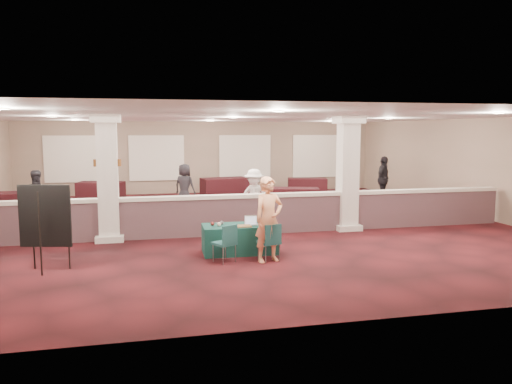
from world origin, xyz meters
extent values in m
plane|color=#4C1318|center=(0.00, 0.00, 0.00)|extent=(16.00, 16.00, 0.00)
cube|color=#83715B|center=(0.00, 8.00, 1.60)|extent=(16.00, 0.04, 3.20)
cube|color=#83715B|center=(0.00, -8.00, 1.60)|extent=(16.00, 0.04, 3.20)
cube|color=#83715B|center=(8.00, 0.00, 1.60)|extent=(0.04, 16.00, 3.20)
cube|color=silver|center=(0.00, 0.00, 3.20)|extent=(16.00, 16.00, 0.02)
cube|color=brown|center=(0.00, -1.50, 0.50)|extent=(15.60, 0.20, 1.00)
cube|color=silver|center=(0.00, -1.50, 1.05)|extent=(15.60, 0.28, 0.10)
cube|color=silver|center=(-3.50, -1.50, 1.60)|extent=(0.50, 0.50, 3.20)
cube|color=silver|center=(-3.50, -1.50, 0.08)|extent=(0.70, 0.70, 0.16)
cube|color=silver|center=(-3.50, -1.50, 3.10)|extent=(0.72, 0.72, 0.20)
cube|color=silver|center=(3.00, -1.50, 1.60)|extent=(0.50, 0.50, 3.20)
cube|color=silver|center=(3.00, -1.50, 0.08)|extent=(0.70, 0.70, 0.16)
cube|color=silver|center=(3.00, -1.50, 3.10)|extent=(0.72, 0.72, 0.20)
cylinder|color=brown|center=(-3.78, -1.50, 2.00)|extent=(0.12, 0.12, 0.18)
cylinder|color=white|center=(-3.78, -1.50, 2.00)|extent=(0.09, 0.09, 0.10)
cylinder|color=brown|center=(-3.22, -1.50, 2.00)|extent=(0.12, 0.12, 0.18)
cylinder|color=white|center=(-3.22, -1.50, 2.00)|extent=(0.09, 0.09, 0.10)
cube|color=#0F3933|center=(-0.50, -3.50, 0.33)|extent=(1.72, 0.90, 0.65)
cube|color=#1C5051|center=(-0.01, -4.32, 0.40)|extent=(0.50, 0.50, 0.05)
cube|color=#1C5051|center=(0.03, -4.50, 0.62)|extent=(0.39, 0.14, 0.39)
cylinder|color=slate|center=(-0.13, -4.53, 0.19)|extent=(0.03, 0.03, 0.37)
cylinder|color=slate|center=(0.19, -4.44, 0.19)|extent=(0.03, 0.03, 0.37)
cylinder|color=slate|center=(-0.22, -4.20, 0.19)|extent=(0.03, 0.03, 0.37)
cylinder|color=slate|center=(0.11, -4.11, 0.19)|extent=(0.03, 0.03, 0.37)
cube|color=#1C5051|center=(-0.98, -4.23, 0.40)|extent=(0.56, 0.56, 0.05)
cube|color=#1C5051|center=(-0.88, -4.39, 0.63)|extent=(0.37, 0.23, 0.39)
cylinder|color=slate|center=(-1.04, -4.46, 0.19)|extent=(0.03, 0.03, 0.38)
cylinder|color=slate|center=(-0.75, -4.29, 0.19)|extent=(0.03, 0.03, 0.38)
cylinder|color=slate|center=(-1.21, -4.17, 0.19)|extent=(0.03, 0.03, 0.38)
cylinder|color=slate|center=(-0.91, -4.00, 0.19)|extent=(0.03, 0.03, 0.38)
cube|color=black|center=(-4.55, -4.19, 1.13)|extent=(1.01, 0.29, 1.23)
cylinder|color=black|center=(-4.84, -3.89, 0.82)|extent=(0.04, 0.04, 1.65)
cylinder|color=black|center=(-4.14, -4.06, 0.82)|extent=(0.04, 0.04, 1.65)
cylinder|color=black|center=(-4.61, -4.44, 0.82)|extent=(0.04, 0.04, 1.65)
imported|color=#FD966E|center=(-0.04, -4.40, 0.92)|extent=(0.76, 0.61, 1.84)
cube|color=black|center=(-6.48, 2.91, 0.41)|extent=(2.15, 1.34, 0.81)
cube|color=black|center=(2.00, 0.30, 0.35)|extent=(1.90, 1.38, 0.70)
cube|color=black|center=(2.90, 3.00, 0.35)|extent=(1.87, 1.28, 0.69)
cube|color=black|center=(-4.31, 6.50, 0.36)|extent=(1.97, 1.33, 0.73)
cube|color=black|center=(0.79, 6.50, 0.39)|extent=(2.09, 1.30, 0.79)
cube|color=black|center=(4.54, 6.50, 0.35)|extent=(1.86, 1.24, 0.69)
imported|color=black|center=(-5.67, 1.17, 0.82)|extent=(0.90, 0.80, 1.65)
imported|color=silver|center=(0.64, 0.00, 0.83)|extent=(1.16, 0.92, 1.66)
imported|color=black|center=(6.50, 3.14, 0.91)|extent=(1.12, 1.11, 1.82)
imported|color=black|center=(-1.16, 3.50, 0.81)|extent=(0.90, 0.80, 1.61)
cube|color=#BBBBC0|center=(-0.23, -3.56, 0.66)|extent=(0.30, 0.21, 0.02)
cube|color=#BBBBC0|center=(-0.23, -3.45, 0.76)|extent=(0.29, 0.02, 0.20)
cube|color=silver|center=(-0.23, -3.46, 0.75)|extent=(0.27, 0.01, 0.17)
cube|color=#C4741F|center=(-0.46, -3.73, 0.66)|extent=(0.36, 0.28, 0.03)
sphere|color=beige|center=(-0.99, -3.58, 0.70)|extent=(0.10, 0.10, 0.10)
sphere|color=maroon|center=(-1.12, -3.44, 0.70)|extent=(0.09, 0.09, 0.09)
sphere|color=#444449|center=(-0.89, -3.38, 0.70)|extent=(0.09, 0.09, 0.09)
cube|color=#AF1712|center=(0.08, -3.77, 0.66)|extent=(0.11, 0.03, 0.01)
camera|label=1|loc=(-2.65, -14.58, 2.80)|focal=35.00mm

